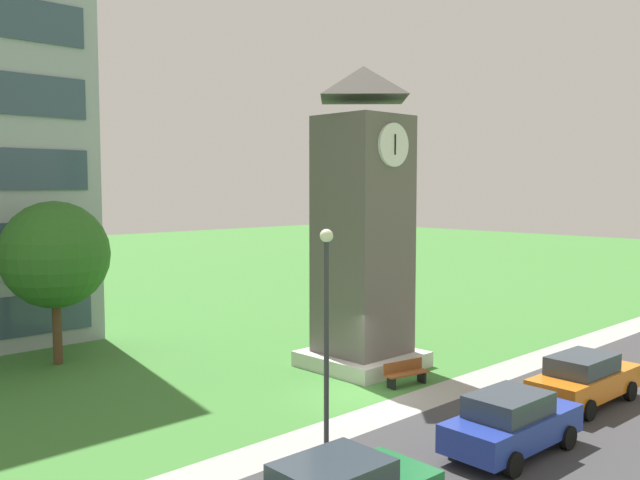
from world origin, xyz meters
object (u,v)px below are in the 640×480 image
(clock_tower, at_px, (363,233))
(parked_car_orange, at_px, (584,379))
(park_bench, at_px, (406,373))
(parked_car_blue, at_px, (512,422))
(street_lamp, at_px, (326,316))
(tree_streetside, at_px, (55,255))

(clock_tower, xyz_separation_m, parked_car_orange, (1.80, -8.40, -4.54))
(park_bench, bearing_deg, parked_car_blue, -115.65)
(park_bench, relative_size, parked_car_orange, 0.39)
(park_bench, height_order, parked_car_blue, parked_car_blue)
(street_lamp, height_order, tree_streetside, tree_streetside)
(clock_tower, bearing_deg, tree_streetside, 134.59)
(clock_tower, bearing_deg, parked_car_orange, -77.91)
(street_lamp, distance_m, tree_streetside, 14.39)
(parked_car_blue, bearing_deg, park_bench, 64.35)
(street_lamp, distance_m, parked_car_blue, 5.82)
(park_bench, bearing_deg, street_lamp, -158.77)
(street_lamp, height_order, parked_car_orange, street_lamp)
(street_lamp, xyz_separation_m, parked_car_blue, (3.60, -3.52, -2.92))
(tree_streetside, distance_m, parked_car_orange, 20.56)
(clock_tower, height_order, parked_car_blue, clock_tower)
(street_lamp, bearing_deg, tree_streetside, 95.72)
(tree_streetside, relative_size, parked_car_blue, 1.50)
(clock_tower, height_order, park_bench, clock_tower)
(street_lamp, bearing_deg, clock_tower, 36.60)
(clock_tower, distance_m, parked_car_blue, 10.70)
(clock_tower, xyz_separation_m, tree_streetside, (-8.74, 8.87, -0.91))
(park_bench, relative_size, parked_car_blue, 0.42)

